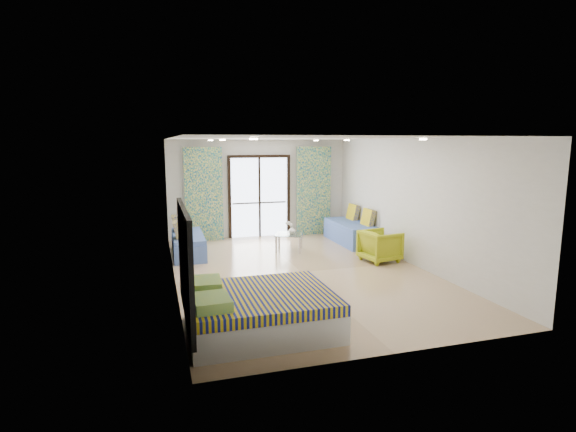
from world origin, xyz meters
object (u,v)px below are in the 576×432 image
object	(u,v)px
daybed_right	(351,232)
armchair	(380,244)
daybed_left	(187,243)
coffee_table	(289,236)
bed	(259,311)

from	to	relation	value
daybed_right	armchair	distance (m)	1.91
daybed_right	armchair	bearing A→B (deg)	-95.08
daybed_left	coffee_table	distance (m)	2.42
daybed_left	armchair	bearing A→B (deg)	-23.05
daybed_right	coffee_table	distance (m)	1.87
daybed_right	coffee_table	size ratio (longest dim) A/B	2.32
coffee_table	daybed_left	bearing A→B (deg)	173.44
bed	daybed_left	distance (m)	4.71
bed	coffee_table	world-z (taller)	coffee_table
coffee_table	bed	bearing A→B (deg)	-111.92
bed	daybed_right	xyz separation A→B (m)	(3.59, 4.78, 0.01)
daybed_left	coffee_table	world-z (taller)	daybed_left
daybed_left	coffee_table	size ratio (longest dim) A/B	2.17
bed	armchair	distance (m)	4.48
daybed_left	coffee_table	bearing A→B (deg)	-5.83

